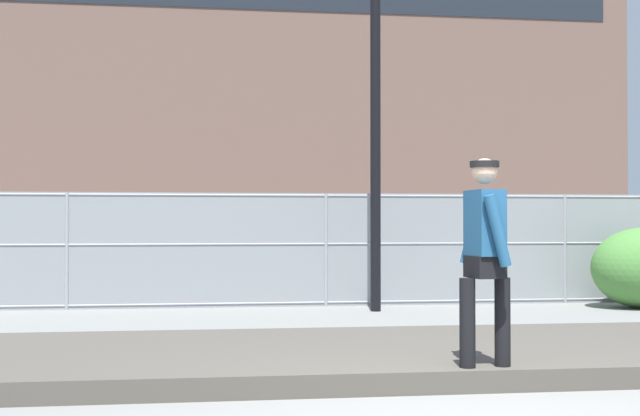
# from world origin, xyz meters

# --- Properties ---
(gravel_berm) EXTENTS (14.40, 2.92, 0.18)m
(gravel_berm) POSITION_xyz_m (0.00, 2.40, 0.09)
(gravel_berm) COLOR #4C473F
(gravel_berm) RESTS_ON ground_plane
(skateboard) EXTENTS (0.81, 0.27, 0.07)m
(skateboard) POSITION_xyz_m (0.31, 1.11, 0.06)
(skateboard) COLOR #B22D2D
(skateboard) RESTS_ON ground_plane
(skater) EXTENTS (0.73, 0.60, 1.82)m
(skater) POSITION_xyz_m (0.31, 1.11, 1.11)
(skater) COLOR black
(skater) RESTS_ON skateboard
(chain_fence) EXTENTS (24.76, 0.06, 1.85)m
(chain_fence) POSITION_xyz_m (-0.00, 8.11, 0.93)
(chain_fence) COLOR gray
(chain_fence) RESTS_ON ground_plane
(street_lamp) EXTENTS (0.44, 0.44, 7.82)m
(street_lamp) POSITION_xyz_m (0.65, 7.23, 4.77)
(street_lamp) COLOR black
(street_lamp) RESTS_ON ground_plane
(parked_car_near) EXTENTS (4.55, 2.25, 1.66)m
(parked_car_near) POSITION_xyz_m (-2.56, 10.99, 0.84)
(parked_car_near) COLOR maroon
(parked_car_near) RESTS_ON ground_plane
(parked_car_mid) EXTENTS (4.51, 2.16, 1.66)m
(parked_car_mid) POSITION_xyz_m (3.49, 11.02, 0.84)
(parked_car_mid) COLOR #474C54
(parked_car_mid) RESTS_ON ground_plane
(office_block) EXTENTS (30.40, 14.40, 19.65)m
(office_block) POSITION_xyz_m (2.75, 39.20, 9.82)
(office_block) COLOR brown
(office_block) RESTS_ON ground_plane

